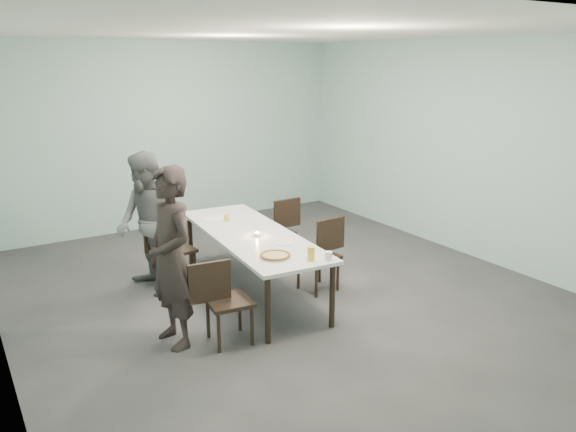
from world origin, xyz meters
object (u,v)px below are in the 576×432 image
tealight (257,235)px  amber_tumbler (227,218)px  chair_far_left (169,246)px  water_tumbler (328,256)px  chair_near_left (221,296)px  pizza (275,256)px  side_plate (284,243)px  chair_far_right (281,226)px  beer_glass (311,254)px  diner_near (171,258)px  diner_far (147,224)px  chair_near_right (323,249)px  table (252,238)px

tealight → amber_tumbler: bearing=91.2°
chair_far_left → water_tumbler: chair_far_left is taller
chair_far_left → amber_tumbler: bearing=-19.0°
chair_near_left → tealight: chair_near_left is taller
pizza → water_tumbler: water_tumbler is taller
chair_far_left → side_plate: chair_far_left is taller
chair_far_right → beer_glass: bearing=65.2°
diner_near → pizza: diner_near is taller
diner_near → pizza: 1.07m
diner_far → tealight: diner_far is taller
side_plate → tealight: size_ratio=3.21×
chair_near_right → diner_far: bearing=-35.1°
side_plate → amber_tumbler: size_ratio=2.25×
table → diner_far: diner_far is taller
table → water_tumbler: bearing=-79.6°
table → chair_far_left: bearing=133.6°
table → chair_far_right: chair_far_right is taller
pizza → beer_glass: beer_glass is taller
chair_near_left → chair_far_right: same height
chair_far_left → amber_tumbler: chair_far_left is taller
chair_near_right → chair_far_right: same height
chair_near_left → pizza: chair_near_left is taller
table → diner_far: (-1.02, 0.70, 0.16)m
chair_far_left → chair_near_right: (1.54, -1.12, 0.00)m
pizza → amber_tumbler: (0.17, 1.48, 0.02)m
diner_far → tealight: size_ratio=30.31×
diner_near → amber_tumbler: (1.22, 1.30, -0.10)m
table → chair_near_left: 1.29m
amber_tumbler → beer_glass: bearing=-87.1°
water_tumbler → beer_glass: bearing=152.9°
diner_far → amber_tumbler: size_ratio=21.21×
diner_near → diner_far: 1.41m
diner_far → water_tumbler: 2.29m
tealight → water_tumbler: bearing=-77.9°
diner_near → chair_far_right: bearing=118.3°
chair_far_left → chair_far_right: (1.60, -0.02, 0.00)m
diner_near → beer_glass: size_ratio=11.90×
diner_far → beer_glass: size_ratio=11.31×
chair_near_left → amber_tumbler: (0.83, 1.56, 0.29)m
pizza → amber_tumbler: 1.49m
diner_far → chair_near_right: bearing=54.3°
chair_far_left → diner_near: size_ratio=0.49×
chair_far_right → tealight: size_ratio=15.54×
chair_near_left → water_tumbler: chair_near_left is taller
pizza → diner_far: bearing=117.7°
table → beer_glass: (0.07, -1.14, 0.13)m
table → pizza: bearing=-102.4°
chair_far_right → tealight: 1.28m
tealight → chair_far_left: bearing=128.4°
chair_near_left → amber_tumbler: bearing=68.7°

